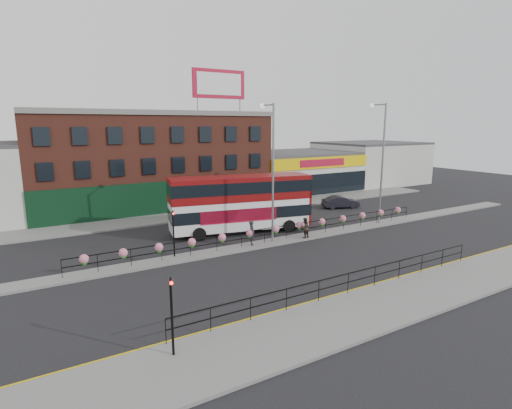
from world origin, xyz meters
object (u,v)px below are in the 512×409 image
lamp_column_east (381,153)px  pedestrian_b (305,228)px  car (341,202)px  pedestrian_a (252,233)px  lamp_column_west (271,161)px  double_decker_bus (241,198)px

lamp_column_east → pedestrian_b: bearing=-174.7°
car → pedestrian_a: bearing=134.4°
car → lamp_column_east: size_ratio=0.40×
car → lamp_column_west: size_ratio=0.41×
car → lamp_column_west: 16.38m
pedestrian_b → lamp_column_west: (-2.76, 0.69, 5.35)m
double_decker_bus → car: size_ratio=2.85×
car → double_decker_bus: bearing=122.1°
double_decker_bus → lamp_column_west: 5.10m
double_decker_bus → pedestrian_a: 4.64m
pedestrian_a → lamp_column_west: (1.81, 0.24, 5.23)m
double_decker_bus → lamp_column_east: size_ratio=1.14×
lamp_column_west → lamp_column_east: lamp_column_east is taller
double_decker_bus → pedestrian_b: double_decker_bus is taller
double_decker_bus → pedestrian_b: 5.89m
pedestrian_a → lamp_column_east: 14.58m
pedestrian_b → lamp_column_east: 10.57m
double_decker_bus → pedestrian_a: bearing=-108.0°
pedestrian_b → lamp_column_west: size_ratio=0.16×
pedestrian_b → pedestrian_a: bearing=-15.7°
pedestrian_a → lamp_column_east: lamp_column_east is taller
car → lamp_column_west: bearing=136.5°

